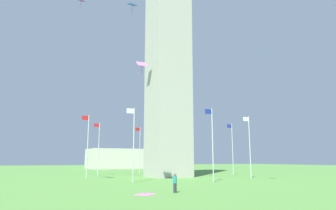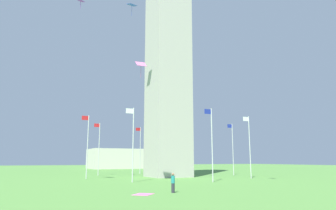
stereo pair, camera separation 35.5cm
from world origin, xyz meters
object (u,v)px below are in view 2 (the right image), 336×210
at_px(flagpole_e, 212,141).
at_px(kite_blue_diamond, 132,5).
at_px(kite_pink_diamond, 141,64).
at_px(distant_building, 120,159).
at_px(flagpole_nw, 99,147).
at_px(flagpole_ne, 133,141).
at_px(obelisk_monument, 168,15).
at_px(flagpole_s, 233,147).
at_px(flagpole_w, 140,148).
at_px(flagpole_sw, 189,148).
at_px(kite_purple_diamond, 81,1).
at_px(picnic_blanket_near_first_person, 143,194).
at_px(person_teal_shirt, 173,183).
at_px(flagpole_se, 249,144).
at_px(flagpole_n, 87,144).

relative_size(flagpole_e, kite_blue_diamond, 4.62).
xyz_separation_m(kite_pink_diamond, distant_building, (-17.08, -65.02, -11.80)).
height_order(flagpole_nw, kite_pink_diamond, kite_pink_diamond).
bearing_deg(flagpole_ne, flagpole_e, 157.50).
height_order(obelisk_monument, flagpole_s, obelisk_monument).
bearing_deg(flagpole_w, flagpole_sw, 157.50).
bearing_deg(kite_pink_diamond, kite_purple_diamond, -49.68).
bearing_deg(picnic_blanket_near_first_person, kite_blue_diamond, -104.53).
relative_size(flagpole_nw, kite_pink_diamond, 4.27).
height_order(flagpole_w, distant_building, flagpole_w).
distance_m(flagpole_nw, kite_purple_diamond, 25.35).
height_order(person_teal_shirt, kite_blue_diamond, kite_blue_diamond).
relative_size(flagpole_ne, distant_building, 0.48).
relative_size(flagpole_ne, flagpole_nw, 1.00).
distance_m(kite_purple_diamond, kite_pink_diamond, 15.30).
relative_size(flagpole_ne, kite_purple_diamond, 6.15).
xyz_separation_m(obelisk_monument, flagpole_ne, (9.51, 9.45, -23.56)).
height_order(obelisk_monument, flagpole_e, obelisk_monument).
bearing_deg(kite_purple_diamond, kite_pink_diamond, 130.32).
bearing_deg(flagpole_s, kite_blue_diamond, 11.31).
bearing_deg(distant_building, flagpole_e, 83.26).
bearing_deg(flagpole_e, flagpole_se, -157.50).
bearing_deg(flagpole_s, flagpole_ne, 22.50).
height_order(kite_pink_diamond, picnic_blanket_near_first_person, kite_pink_diamond).
bearing_deg(flagpole_nw, flagpole_n, 67.50).
height_order(flagpole_n, flagpole_nw, same).
height_order(obelisk_monument, flagpole_w, obelisk_monument).
height_order(flagpole_ne, flagpole_se, same).
bearing_deg(flagpole_s, distant_building, -84.24).
relative_size(obelisk_monument, flagpole_s, 6.05).
xyz_separation_m(flagpole_nw, kite_purple_diamond, (6.45, 12.70, 20.97)).
xyz_separation_m(flagpole_ne, kite_pink_diamond, (-0.32, 1.77, 9.80)).
relative_size(flagpole_e, flagpole_s, 1.00).
xyz_separation_m(flagpole_e, flagpole_s, (-13.37, -13.37, 0.00)).
bearing_deg(flagpole_sw, picnic_blanket_near_first_person, 55.23).
bearing_deg(flagpole_ne, flagpole_sw, -135.00).
bearing_deg(kite_pink_diamond, distant_building, -104.72).
xyz_separation_m(kite_purple_diamond, kite_blue_diamond, (-7.64, 1.09, 0.54)).
relative_size(obelisk_monument, flagpole_ne, 6.05).
xyz_separation_m(obelisk_monument, flagpole_s, (-13.32, 0.00, -23.56)).
height_order(flagpole_w, kite_purple_diamond, kite_purple_diamond).
bearing_deg(kite_pink_diamond, flagpole_ne, -79.88).
xyz_separation_m(flagpole_n, flagpole_s, (-26.74, 0.00, 0.00)).
distance_m(flagpole_n, flagpole_se, 24.70).
xyz_separation_m(flagpole_sw, flagpole_w, (9.45, -3.92, 0.00)).
relative_size(flagpole_n, kite_blue_diamond, 4.62).
height_order(flagpole_e, kite_pink_diamond, kite_pink_diamond).
height_order(obelisk_monument, kite_pink_diamond, obelisk_monument).
height_order(flagpole_e, picnic_blanket_near_first_person, flagpole_e).
bearing_deg(flagpole_ne, obelisk_monument, -135.16).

